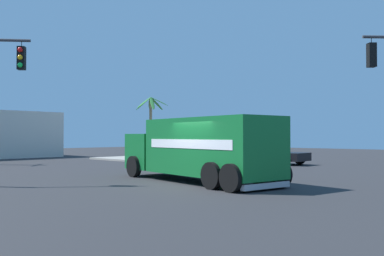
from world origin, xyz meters
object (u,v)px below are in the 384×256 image
pickup_black (270,153)px  vending_machine_red (186,146)px  palm_tree_far (151,115)px  delivery_truck (200,148)px

pickup_black → vending_machine_red: bearing=78.2°
pickup_black → palm_tree_far: bearing=86.3°
delivery_truck → palm_tree_far: bearing=54.5°
delivery_truck → pickup_black: 12.63m
pickup_black → vending_machine_red: 10.42m
pickup_black → vending_machine_red: size_ratio=2.82×
vending_machine_red → pickup_black: bearing=-101.8°
pickup_black → vending_machine_red: (2.12, 10.19, 0.34)m
pickup_black → palm_tree_far: size_ratio=0.95×
palm_tree_far → delivery_truck: bearing=-125.5°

